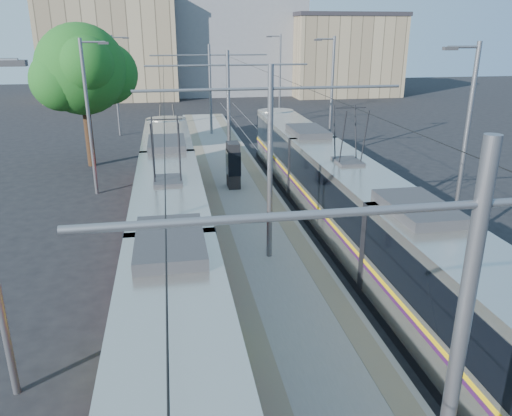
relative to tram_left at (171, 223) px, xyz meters
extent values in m
plane|color=black|center=(3.60, -8.40, -1.71)|extent=(160.00, 160.00, 0.00)
cube|color=gray|center=(3.60, 8.60, -1.56)|extent=(4.00, 50.00, 0.30)
cube|color=gray|center=(2.15, 8.60, -1.40)|extent=(0.70, 50.00, 0.01)
cube|color=gray|center=(5.05, 8.60, -1.40)|extent=(0.70, 50.00, 0.01)
cube|color=gray|center=(-0.72, 8.60, -1.69)|extent=(0.07, 70.00, 0.03)
cube|color=gray|center=(0.72, 8.60, -1.69)|extent=(0.07, 70.00, 0.03)
cube|color=gray|center=(6.48, 8.60, -1.69)|extent=(0.07, 70.00, 0.03)
cube|color=gray|center=(7.92, 8.60, -1.69)|extent=(0.07, 70.00, 0.03)
cube|color=black|center=(0.00, 0.00, -1.51)|extent=(2.30, 28.32, 0.40)
cube|color=#B9B4AA|center=(0.00, 0.00, 0.14)|extent=(2.40, 26.72, 2.90)
cube|color=black|center=(0.00, 0.00, 0.64)|extent=(2.43, 26.72, 1.30)
cube|color=yellow|center=(0.00, 0.00, -0.26)|extent=(2.43, 26.72, 0.12)
cube|color=#A70914|center=(0.00, 0.00, -0.76)|extent=(2.42, 26.72, 1.10)
cube|color=#2D2D30|center=(0.00, 0.00, 1.74)|extent=(1.68, 3.00, 0.30)
cube|color=black|center=(7.20, 1.47, -1.51)|extent=(2.30, 29.50, 0.40)
cube|color=#BBB7AB|center=(7.20, 1.47, 0.14)|extent=(2.40, 27.90, 2.90)
cube|color=black|center=(7.20, 1.47, 0.64)|extent=(2.43, 27.90, 1.30)
cube|color=yellow|center=(7.20, 1.47, -0.26)|extent=(2.43, 27.90, 0.12)
cube|color=#3A1342|center=(7.20, 1.47, -0.41)|extent=(2.43, 27.90, 0.10)
cube|color=#2D2D30|center=(7.20, 1.47, 1.74)|extent=(1.68, 3.00, 0.30)
cylinder|color=slate|center=(3.60, -12.40, 2.09)|extent=(0.20, 0.20, 7.00)
cylinder|color=slate|center=(3.60, -12.40, 4.79)|extent=(9.20, 0.10, 0.10)
cylinder|color=slate|center=(3.60, -0.40, 2.09)|extent=(0.20, 0.20, 7.00)
cylinder|color=slate|center=(3.60, -0.40, 4.79)|extent=(9.20, 0.10, 0.10)
cylinder|color=slate|center=(3.60, 11.60, 2.09)|extent=(0.20, 0.20, 7.00)
cylinder|color=slate|center=(3.60, 11.60, 4.79)|extent=(9.20, 0.10, 0.10)
cylinder|color=slate|center=(3.60, 23.60, 2.09)|extent=(0.20, 0.20, 7.00)
cylinder|color=slate|center=(3.60, 23.60, 4.79)|extent=(9.20, 0.10, 0.10)
cylinder|color=black|center=(0.00, 8.60, 3.84)|extent=(0.02, 70.00, 0.02)
cylinder|color=black|center=(7.20, 8.60, 3.84)|extent=(0.02, 70.00, 0.02)
cube|color=#2D2D30|center=(-2.80, -6.40, 6.04)|extent=(0.50, 0.22, 0.12)
cylinder|color=slate|center=(-3.90, 9.60, 2.29)|extent=(0.18, 0.18, 8.00)
cube|color=#2D2D30|center=(-2.80, 9.60, 6.04)|extent=(0.50, 0.22, 0.12)
cylinder|color=slate|center=(-3.90, 25.60, 2.29)|extent=(0.18, 0.18, 8.00)
cube|color=#2D2D30|center=(-2.80, 25.60, 6.04)|extent=(0.50, 0.22, 0.12)
cylinder|color=slate|center=(11.10, -0.40, 2.29)|extent=(0.18, 0.18, 8.00)
cube|color=#2D2D30|center=(10.00, -0.40, 6.04)|extent=(0.50, 0.22, 0.12)
cylinder|color=slate|center=(11.10, 15.60, 2.29)|extent=(0.18, 0.18, 8.00)
cube|color=#2D2D30|center=(10.00, 15.60, 6.04)|extent=(0.50, 0.22, 0.12)
cylinder|color=slate|center=(11.10, 31.60, 2.29)|extent=(0.18, 0.18, 8.00)
cube|color=#2D2D30|center=(10.00, 31.60, 6.04)|extent=(0.50, 0.22, 0.12)
cube|color=black|center=(3.43, 8.54, -0.18)|extent=(0.65, 1.07, 2.45)
cube|color=black|center=(3.43, 8.54, -0.02)|extent=(0.69, 1.11, 1.28)
cylinder|color=#382314|center=(-4.92, 15.77, 0.13)|extent=(0.50, 0.50, 3.67)
sphere|color=#144616|center=(-4.92, 15.77, 4.37)|extent=(5.50, 5.50, 5.50)
sphere|color=#144616|center=(-3.55, 16.69, 4.02)|extent=(3.90, 3.90, 3.90)
cube|color=gray|center=(-6.40, 51.60, 4.32)|extent=(16.00, 12.00, 12.05)
cube|color=gray|center=(9.60, 55.60, 5.93)|extent=(18.00, 14.00, 15.28)
cube|color=gray|center=(23.60, 49.60, 3.28)|extent=(14.00, 10.00, 9.98)
cube|color=#262328|center=(23.60, 49.60, 8.52)|extent=(14.28, 10.20, 0.50)
camera|label=1|loc=(0.13, -17.23, 6.66)|focal=35.00mm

